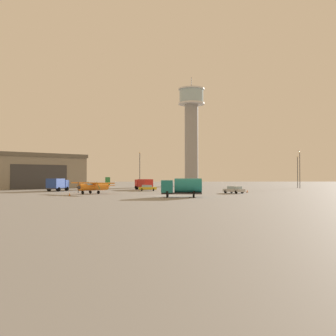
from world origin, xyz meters
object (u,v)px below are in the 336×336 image
truck_fuel_tanker_teal (182,187)px  traffic_cone_near_left (70,194)px  light_post_north (140,167)px  control_tower (191,126)px  light_post_east (298,169)px  truck_box_blue (57,184)px  airplane_orange (94,186)px  traffic_cone_near_right (247,191)px  car_yellow (147,188)px  car_silver (234,190)px  truck_box_red (144,184)px  light_post_west (300,167)px

truck_fuel_tanker_teal → traffic_cone_near_left: 19.55m
light_post_north → control_tower: bearing=62.1°
light_post_east → truck_box_blue: bearing=-158.0°
airplane_orange → traffic_cone_near_right: airplane_orange is taller
truck_fuel_tanker_teal → light_post_north: light_post_north is taller
light_post_north → traffic_cone_near_left: light_post_north is taller
airplane_orange → light_post_north: 34.65m
truck_box_blue → car_yellow: (20.16, 0.98, -0.87)m
car_silver → light_post_north: (-19.61, 32.26, 5.17)m
traffic_cone_near_right → car_silver: bearing=-130.6°
traffic_cone_near_left → traffic_cone_near_right: (33.51, 13.29, 0.02)m
truck_box_red → car_silver: bearing=-165.4°
airplane_orange → light_post_west: bearing=164.5°
truck_box_blue → truck_fuel_tanker_teal: (26.22, -27.26, 0.07)m
control_tower → truck_fuel_tanker_teal: 82.12m
truck_box_red → truck_fuel_tanker_teal: 37.42m
truck_box_blue → car_silver: bearing=-94.6°
control_tower → car_yellow: 57.01m
light_post_west → light_post_north: size_ratio=1.02×
car_yellow → light_post_north: bearing=92.8°
light_post_north → traffic_cone_near_left: 43.04m
truck_box_red → traffic_cone_near_left: 33.75m
truck_box_red → light_post_west: bearing=-101.0°
car_yellow → light_post_north: light_post_north is taller
truck_box_blue → light_post_east: (64.07, 25.90, 3.98)m
truck_fuel_tanker_teal → truck_box_red: bearing=-74.4°
car_yellow → light_post_west: 46.66m
car_silver → light_post_east: bearing=-69.1°
truck_fuel_tanker_teal → car_silver: bearing=-123.3°
light_post_east → traffic_cone_near_left: (-56.66, -48.03, -5.32)m
truck_fuel_tanker_teal → car_silver: size_ratio=1.41×
traffic_cone_near_right → control_tower: bearing=95.5°
airplane_orange → traffic_cone_near_left: 8.45m
car_silver → light_post_west: 41.71m
car_silver → car_yellow: 22.16m
airplane_orange → truck_box_blue: (-10.32, 14.29, 0.13)m
truck_fuel_tanker_teal → car_silver: truck_fuel_tanker_teal is taller
truck_box_red → light_post_west: (43.36, 10.37, 4.50)m
truck_fuel_tanker_teal → light_post_north: size_ratio=0.65×
control_tower → truck_box_blue: 65.74m
truck_fuel_tanker_teal → car_yellow: truck_fuel_tanker_teal is taller
car_silver → light_post_east: 47.43m
car_yellow → light_post_west: bearing=19.4°
truck_box_blue → truck_fuel_tanker_teal: size_ratio=0.99×
truck_box_red → car_silver: (18.22, -22.48, -0.79)m
light_post_west → traffic_cone_near_right: size_ratio=17.38×
traffic_cone_near_left → truck_box_red: bearing=69.6°
truck_fuel_tanker_teal → traffic_cone_near_right: truck_fuel_tanker_teal is taller
car_yellow → light_post_west: (42.34, 18.88, 5.29)m
truck_box_red → light_post_east: size_ratio=0.72×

